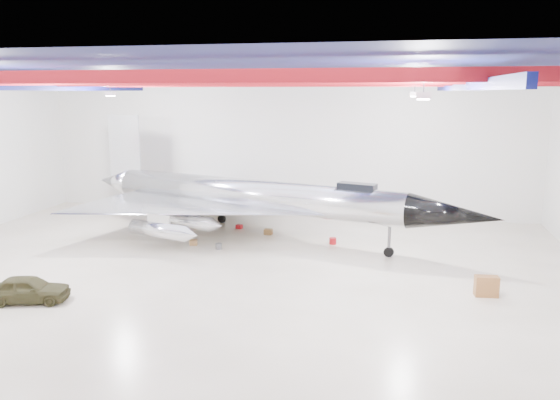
# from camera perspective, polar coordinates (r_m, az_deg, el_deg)

# --- Properties ---
(floor) EXTENTS (40.00, 40.00, 0.00)m
(floor) POSITION_cam_1_polar(r_m,az_deg,el_deg) (31.31, -5.43, -7.11)
(floor) COLOR #B9AC93
(floor) RESTS_ON ground
(wall_back) EXTENTS (40.00, 0.00, 40.00)m
(wall_back) POSITION_cam_1_polar(r_m,az_deg,el_deg) (44.45, 0.24, 5.67)
(wall_back) COLOR silver
(wall_back) RESTS_ON floor
(ceiling) EXTENTS (40.00, 40.00, 0.00)m
(ceiling) POSITION_cam_1_polar(r_m,az_deg,el_deg) (29.73, -5.84, 13.44)
(ceiling) COLOR #0A0F38
(ceiling) RESTS_ON wall_back
(ceiling_structure) EXTENTS (39.50, 29.50, 1.08)m
(ceiling_structure) POSITION_cam_1_polar(r_m,az_deg,el_deg) (29.72, -5.81, 12.14)
(ceiling_structure) COLOR maroon
(ceiling_structure) RESTS_ON ceiling
(jet_aircraft) EXTENTS (29.29, 20.96, 8.14)m
(jet_aircraft) POSITION_cam_1_polar(r_m,az_deg,el_deg) (36.96, -3.04, 0.06)
(jet_aircraft) COLOR silver
(jet_aircraft) RESTS_ON floor
(jeep) EXTENTS (4.06, 2.46, 1.29)m
(jeep) POSITION_cam_1_polar(r_m,az_deg,el_deg) (28.82, -24.85, -8.44)
(jeep) COLOR #36331B
(jeep) RESTS_ON floor
(desk) EXTENTS (1.16, 0.66, 1.02)m
(desk) POSITION_cam_1_polar(r_m,az_deg,el_deg) (28.79, 20.77, -8.42)
(desk) COLOR brown
(desk) RESTS_ON floor
(crate_ply) EXTENTS (0.57, 0.50, 0.34)m
(crate_ply) POSITION_cam_1_polar(r_m,az_deg,el_deg) (36.13, -9.03, -4.40)
(crate_ply) COLOR olive
(crate_ply) RESTS_ON floor
(toolbox_red) EXTENTS (0.50, 0.45, 0.30)m
(toolbox_red) POSITION_cam_1_polar(r_m,az_deg,el_deg) (40.00, -4.29, -2.79)
(toolbox_red) COLOR maroon
(toolbox_red) RESTS_ON floor
(engine_drum) EXTENTS (0.44, 0.44, 0.38)m
(engine_drum) POSITION_cam_1_polar(r_m,az_deg,el_deg) (35.00, -6.42, -4.82)
(engine_drum) COLOR #59595B
(engine_drum) RESTS_ON floor
(parts_bin) EXTENTS (0.58, 0.48, 0.39)m
(parts_bin) POSITION_cam_1_polar(r_m,az_deg,el_deg) (38.28, -1.24, -3.33)
(parts_bin) COLOR olive
(parts_bin) RESTS_ON floor
(crate_small) EXTENTS (0.51, 0.46, 0.29)m
(crate_small) POSITION_cam_1_polar(r_m,az_deg,el_deg) (41.32, -15.22, -2.71)
(crate_small) COLOR #59595B
(crate_small) RESTS_ON floor
(tool_chest) EXTENTS (0.59, 0.59, 0.42)m
(tool_chest) POSITION_cam_1_polar(r_m,az_deg,el_deg) (36.06, 5.54, -4.28)
(tool_chest) COLOR maroon
(tool_chest) RESTS_ON floor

